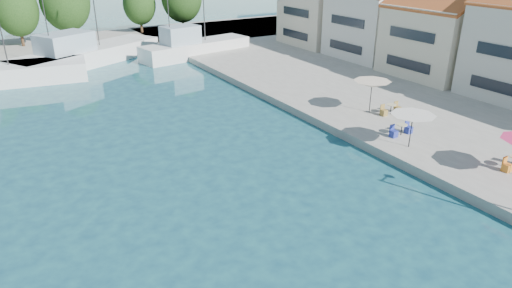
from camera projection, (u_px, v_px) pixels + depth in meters
quay_right at (448, 87)px, 41.71m from camera, size 32.00×92.00×0.60m
quay_far at (38, 50)px, 56.73m from camera, size 90.00×16.00×0.60m
building_04 at (444, 28)px, 43.13m from camera, size 9.00×8.80×9.20m
building_05 at (376, 14)px, 50.12m from camera, size 8.40×8.80×9.70m
building_06 at (324, 4)px, 57.11m from camera, size 9.00×8.80×10.20m
trawler_03 at (84, 55)px, 50.48m from camera, size 17.90×12.48×10.20m
trawler_04 at (194, 48)px, 53.95m from camera, size 13.92×5.71×10.20m
tree_05 at (16, 10)px, 55.61m from camera, size 5.13×5.13×7.59m
tree_06 at (65, 1)px, 57.44m from camera, size 6.10×6.10×9.03m
tree_07 at (139, 4)px, 64.95m from camera, size 4.59×4.59×6.79m
umbrella_white at (413, 118)px, 27.84m from camera, size 2.76×2.76×2.14m
umbrella_cream at (372, 84)px, 33.72m from camera, size 2.80×2.80×2.43m
cafe_table_02 at (401, 131)px, 30.24m from camera, size 1.82×0.70×0.76m
cafe_table_03 at (391, 110)px, 34.04m from camera, size 1.82×0.70×0.76m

